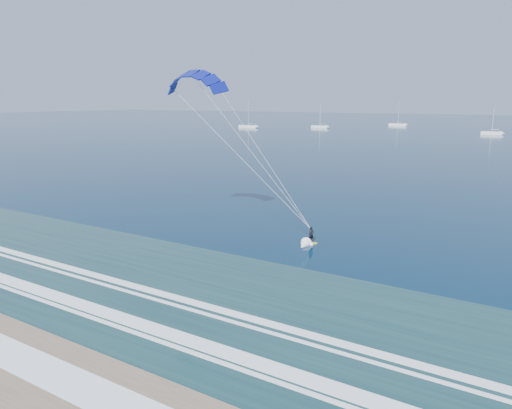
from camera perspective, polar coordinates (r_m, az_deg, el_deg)
The scene contains 5 objects.
kitesurfer_rig at distance 43.07m, azimuth -0.97°, elevation 7.04°, with size 16.58×4.97×17.05m.
sailboat_0 at distance 223.83m, azimuth -0.97°, elevation 9.75°, with size 9.83×2.40×13.22m.
sailboat_1 at distance 223.30m, azimuth 7.99°, elevation 9.62°, with size 8.16×2.40×11.29m.
sailboat_2 at distance 250.90m, azimuth 17.30°, elevation 9.52°, with size 8.77×2.40×11.81m.
sailboat_3 at distance 201.20m, azimuth 27.36°, elevation 7.96°, with size 7.48×2.40×10.56m.
Camera 1 is at (24.68, -12.58, 13.21)m, focal length 32.00 mm.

